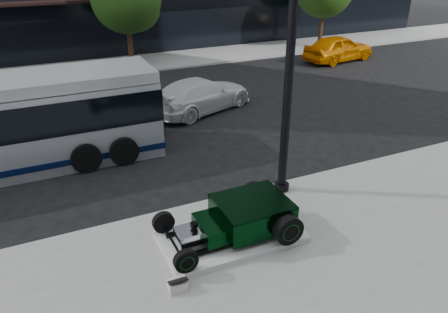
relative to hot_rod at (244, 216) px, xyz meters
name	(u,v)px	position (x,y,z in m)	size (l,w,h in m)	color
ground	(202,169)	(0.47, 3.92, -0.70)	(120.00, 120.00, 0.00)	black
sidewalk_far	(111,66)	(0.47, 17.92, -0.64)	(70.00, 4.00, 0.12)	gray
street_trees	(128,0)	(1.62, 16.99, 3.07)	(29.80, 3.80, 5.70)	black
display_plinth	(231,236)	(-0.33, 0.00, -0.50)	(3.40, 1.80, 0.15)	silver
hot_rod	(244,216)	(0.00, 0.00, 0.00)	(3.22, 2.00, 0.81)	black
info_plaque	(178,284)	(-2.08, -1.07, -0.45)	(0.41, 0.31, 0.31)	silver
lamppost	(289,67)	(2.02, 1.53, 3.06)	(0.43, 0.43, 7.87)	black
white_sedan	(201,95)	(2.51, 8.96, 0.01)	(1.99, 4.89, 1.42)	white
yellow_taxi	(339,48)	(13.41, 13.55, 0.09)	(1.86, 4.62, 1.58)	#D97500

